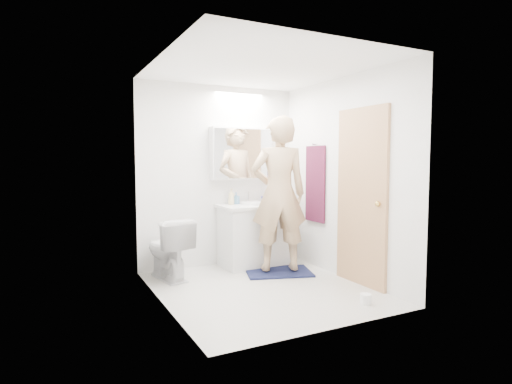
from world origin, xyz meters
TOP-DOWN VIEW (x-y plane):
  - floor at (0.00, 0.00)m, footprint 2.50×2.50m
  - ceiling at (0.00, 0.00)m, footprint 2.50×2.50m
  - wall_back at (0.00, 1.25)m, footprint 2.50×0.00m
  - wall_front at (0.00, -1.25)m, footprint 2.50×0.00m
  - wall_left at (-1.10, 0.00)m, footprint 0.00×2.50m
  - wall_right at (1.10, 0.00)m, footprint 0.00×2.50m
  - vanity_cabinet at (0.40, 0.96)m, footprint 0.90×0.55m
  - countertop at (0.40, 0.96)m, footprint 0.95×0.58m
  - sink_basin at (0.40, 0.99)m, footprint 0.36×0.36m
  - faucet at (0.40, 1.19)m, footprint 0.02×0.02m
  - medicine_cabinet at (0.30, 1.18)m, footprint 0.88×0.14m
  - mirror_panel at (0.30, 1.10)m, footprint 0.84×0.01m
  - toilet at (-0.82, 0.85)m, footprint 0.52×0.78m
  - bath_rug at (0.48, 0.47)m, footprint 0.93×0.77m
  - person at (0.48, 0.47)m, footprint 0.80×0.65m
  - door at (1.08, -0.35)m, footprint 0.04×0.80m
  - door_knob at (1.04, -0.65)m, footprint 0.06×0.06m
  - towel at (1.08, 0.55)m, footprint 0.02×0.42m
  - towel_hook at (1.07, 0.55)m, footprint 0.07×0.02m
  - soap_bottle_a at (0.12, 1.11)m, footprint 0.09×0.09m
  - soap_bottle_b at (0.20, 1.15)m, footprint 0.10×0.10m
  - toothbrush_cup at (0.63, 1.12)m, footprint 0.10×0.10m
  - toilet_paper_roll at (0.68, -0.90)m, footprint 0.11×0.11m

SIDE VIEW (x-z plane):
  - floor at x=0.00m, z-range 0.00..0.00m
  - bath_rug at x=0.48m, z-range 0.00..0.02m
  - toilet_paper_roll at x=0.68m, z-range 0.00..0.10m
  - toilet at x=-0.82m, z-range 0.00..0.73m
  - vanity_cabinet at x=0.40m, z-range 0.00..0.78m
  - countertop at x=0.40m, z-range 0.78..0.82m
  - sink_basin at x=0.40m, z-range 0.82..0.85m
  - toothbrush_cup at x=0.63m, z-range 0.82..0.91m
  - soap_bottle_b at x=0.20m, z-range 0.82..0.98m
  - faucet at x=0.40m, z-range 0.82..0.98m
  - soap_bottle_a at x=0.12m, z-range 0.82..1.04m
  - door_knob at x=1.04m, z-range 0.92..0.98m
  - person at x=0.48m, z-range 0.05..1.95m
  - door at x=1.08m, z-range 0.00..2.00m
  - towel at x=1.08m, z-range 0.60..1.60m
  - wall_back at x=0.00m, z-range -0.05..2.45m
  - wall_front at x=0.00m, z-range -0.05..2.45m
  - wall_left at x=-1.10m, z-range -0.05..2.45m
  - wall_right at x=1.10m, z-range -0.05..2.45m
  - medicine_cabinet at x=0.30m, z-range 1.15..1.85m
  - mirror_panel at x=0.30m, z-range 1.17..1.83m
  - towel_hook at x=1.07m, z-range 1.61..1.63m
  - ceiling at x=0.00m, z-range 2.40..2.40m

